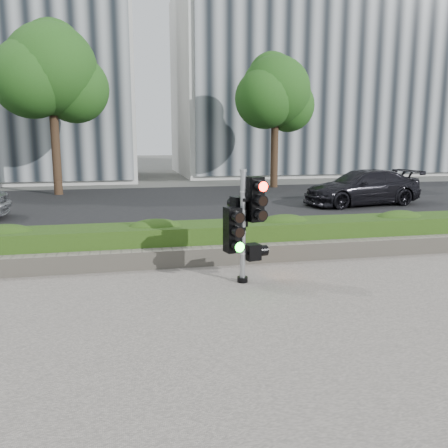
# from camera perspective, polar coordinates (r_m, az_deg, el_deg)

# --- Properties ---
(ground) EXTENTS (120.00, 120.00, 0.00)m
(ground) POSITION_cam_1_polar(r_m,az_deg,el_deg) (7.43, 2.65, -8.77)
(ground) COLOR #51514C
(ground) RESTS_ON ground
(sidewalk) EXTENTS (16.00, 11.00, 0.03)m
(sidewalk) POSITION_cam_1_polar(r_m,az_deg,el_deg) (5.24, 9.97, -17.31)
(sidewalk) COLOR #9E9389
(sidewalk) RESTS_ON ground
(road) EXTENTS (60.00, 13.00, 0.02)m
(road) POSITION_cam_1_polar(r_m,az_deg,el_deg) (17.05, -5.94, 2.15)
(road) COLOR black
(road) RESTS_ON ground
(curb) EXTENTS (60.00, 0.25, 0.12)m
(curb) POSITION_cam_1_polar(r_m,az_deg,el_deg) (10.37, -1.78, -2.87)
(curb) COLOR gray
(curb) RESTS_ON ground
(stone_wall) EXTENTS (12.00, 0.32, 0.34)m
(stone_wall) POSITION_cam_1_polar(r_m,az_deg,el_deg) (9.14, -0.37, -3.77)
(stone_wall) COLOR gray
(stone_wall) RESTS_ON sidewalk
(hedge) EXTENTS (12.00, 1.00, 0.68)m
(hedge) POSITION_cam_1_polar(r_m,az_deg,el_deg) (9.72, -1.16, -1.88)
(hedge) COLOR #467624
(hedge) RESTS_ON sidewalk
(building_right) EXTENTS (18.00, 10.00, 12.00)m
(building_right) POSITION_cam_1_polar(r_m,az_deg,el_deg) (34.45, 10.16, 16.16)
(building_right) COLOR #B7B7B2
(building_right) RESTS_ON ground
(tree_left) EXTENTS (4.61, 4.03, 7.34)m
(tree_left) POSITION_cam_1_polar(r_m,az_deg,el_deg) (21.67, -20.11, 16.69)
(tree_left) COLOR black
(tree_left) RESTS_ON ground
(tree_right) EXTENTS (4.10, 3.58, 6.53)m
(tree_right) POSITION_cam_1_polar(r_m,az_deg,el_deg) (23.58, 6.14, 15.30)
(tree_right) COLOR black
(tree_right) RESTS_ON ground
(traffic_signal) EXTENTS (0.69, 0.56, 1.90)m
(traffic_signal) POSITION_cam_1_polar(r_m,az_deg,el_deg) (7.85, 2.36, 0.42)
(traffic_signal) COLOR black
(traffic_signal) RESTS_ON sidewalk
(car_dark) EXTENTS (4.56, 2.34, 1.27)m
(car_dark) POSITION_cam_1_polar(r_m,az_deg,el_deg) (17.89, 16.26, 4.25)
(car_dark) COLOR black
(car_dark) RESTS_ON road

